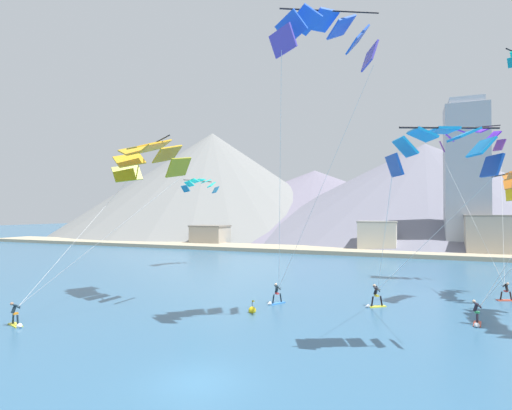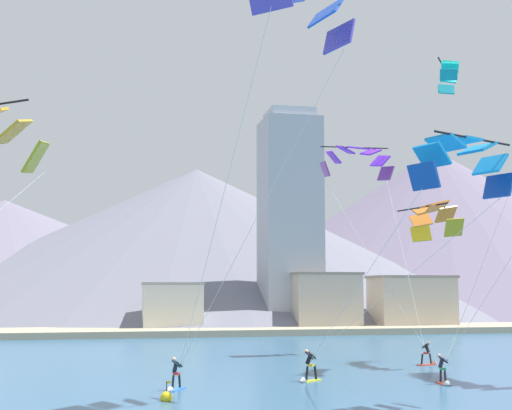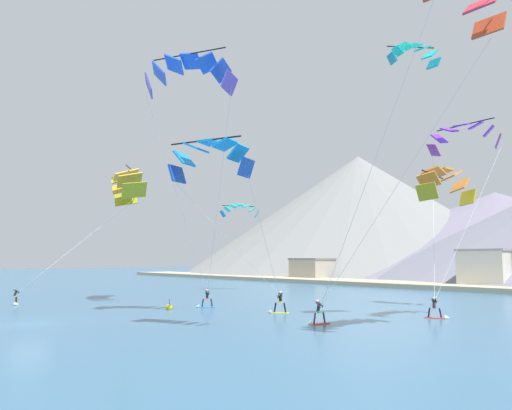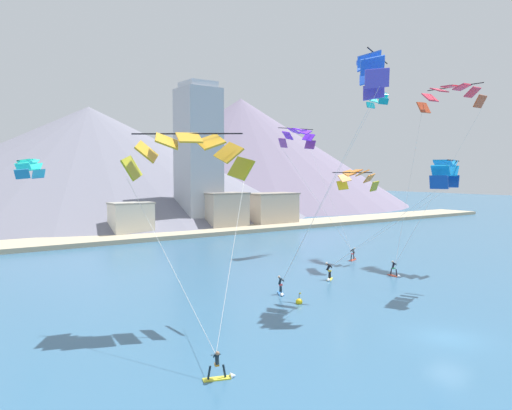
# 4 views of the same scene
# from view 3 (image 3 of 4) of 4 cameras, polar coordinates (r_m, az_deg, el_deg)

# --- Properties ---
(ground_plane) EXTENTS (400.00, 400.00, 0.00)m
(ground_plane) POSITION_cam_3_polar(r_m,az_deg,el_deg) (37.46, -24.40, -12.26)
(ground_plane) COLOR #336084
(kitesurfer_near_lead) EXTENTS (1.62, 1.38, 1.80)m
(kitesurfer_near_lead) POSITION_cam_3_polar(r_m,az_deg,el_deg) (40.78, 2.49, -11.44)
(kitesurfer_near_lead) COLOR yellow
(kitesurfer_near_lead) RESTS_ON ground
(kitesurfer_near_trail) EXTENTS (1.78, 0.93, 1.64)m
(kitesurfer_near_trail) POSITION_cam_3_polar(r_m,az_deg,el_deg) (52.81, -25.77, -9.77)
(kitesurfer_near_trail) COLOR yellow
(kitesurfer_near_trail) RESTS_ON ground
(kitesurfer_mid_center) EXTENTS (1.22, 1.71, 1.70)m
(kitesurfer_mid_center) POSITION_cam_3_polar(r_m,az_deg,el_deg) (45.50, -5.89, -10.98)
(kitesurfer_mid_center) COLOR #337FDB
(kitesurfer_mid_center) RESTS_ON ground
(kitesurfer_far_left) EXTENTS (1.77, 1.01, 1.64)m
(kitesurfer_far_left) POSITION_cam_3_polar(r_m,az_deg,el_deg) (39.40, 20.07, -11.44)
(kitesurfer_far_left) COLOR #E54C33
(kitesurfer_far_left) RESTS_ON ground
(kitesurfer_far_right) EXTENTS (0.66, 1.78, 1.68)m
(kitesurfer_far_right) POSITION_cam_3_polar(r_m,az_deg,el_deg) (34.16, 6.93, -12.61)
(kitesurfer_far_right) COLOR #E54C33
(kitesurfer_far_right) RESTS_ON ground
(parafoil_kite_near_lead) EXTENTS (7.03, 11.48, 10.35)m
(parafoil_kite_near_lead) POSITION_cam_3_polar(r_m,az_deg,el_deg) (31.75, -5.19, 5.59)
(parafoil_kite_near_lead) COLOR #1140A0
(parafoil_kite_near_trail) EXTENTS (8.80, 12.26, 12.21)m
(parafoil_kite_near_trail) POSITION_cam_3_polar(r_m,az_deg,el_deg) (53.50, -14.57, 2.35)
(parafoil_kite_near_trail) COLOR #A7A31C
(parafoil_kite_mid_center) EXTENTS (8.22, 8.44, 18.95)m
(parafoil_kite_mid_center) POSITION_cam_3_polar(r_m,az_deg,el_deg) (40.76, -7.55, 14.79)
(parafoil_kite_mid_center) COLOR #4D40B7
(parafoil_kite_far_left) EXTENTS (6.35, 9.76, 15.21)m
(parafoil_kite_far_left) POSITION_cam_3_polar(r_m,az_deg,el_deg) (48.64, 22.60, 7.38)
(parafoil_kite_far_left) COLOR purple
(parafoil_kite_distant_high_outer) EXTENTS (3.62, 5.38, 1.92)m
(parafoil_kite_distant_high_outer) POSITION_cam_3_polar(r_m,az_deg,el_deg) (69.35, -1.86, -0.46)
(parafoil_kite_distant_high_outer) COLOR teal
(parafoil_kite_distant_low_drift) EXTENTS (2.51, 6.31, 2.64)m
(parafoil_kite_distant_low_drift) POSITION_cam_3_polar(r_m,az_deg,el_deg) (39.58, 20.72, 2.47)
(parafoil_kite_distant_low_drift) COLOR #AC9B1B
(parafoil_kite_distant_mid_solo) EXTENTS (2.59, 3.97, 1.63)m
(parafoil_kite_distant_mid_solo) POSITION_cam_3_polar(r_m,az_deg,el_deg) (39.33, 17.57, 16.30)
(parafoil_kite_distant_mid_solo) COLOR teal
(race_marker_buoy) EXTENTS (0.56, 0.56, 1.02)m
(race_marker_buoy) POSITION_cam_3_polar(r_m,az_deg,el_deg) (44.36, -9.89, -11.47)
(race_marker_buoy) COLOR yellow
(race_marker_buoy) RESTS_ON ground
(shoreline_strip) EXTENTS (180.00, 10.00, 0.70)m
(shoreline_strip) POSITION_cam_3_polar(r_m,az_deg,el_deg) (76.72, 22.52, -8.66)
(shoreline_strip) COLOR tan
(shoreline_strip) RESTS_ON ground
(shore_building_harbour_front) EXTENTS (7.58, 6.11, 4.42)m
(shore_building_harbour_front) POSITION_cam_3_polar(r_m,az_deg,el_deg) (100.12, 6.43, -7.32)
(shore_building_harbour_front) COLOR #A89E8E
(shore_building_harbour_front) RESTS_ON ground
(shore_building_quay_east) EXTENTS (6.92, 4.29, 5.70)m
(shore_building_quay_east) POSITION_cam_3_polar(r_m,az_deg,el_deg) (78.18, 24.75, -6.67)
(shore_building_quay_east) COLOR silver
(shore_building_quay_east) RESTS_ON ground
(mountain_peak_east_shoulder) EXTENTS (115.26, 115.26, 22.21)m
(mountain_peak_east_shoulder) POSITION_cam_3_polar(r_m,az_deg,el_deg) (148.50, 25.77, -2.92)
(mountain_peak_east_shoulder) COLOR slate
(mountain_peak_east_shoulder) RESTS_ON ground
(mountain_peak_far_spur) EXTENTS (102.64, 102.64, 34.90)m
(mountain_peak_far_spur) POSITION_cam_3_polar(r_m,az_deg,el_deg) (151.10, 11.71, -1.04)
(mountain_peak_far_spur) COLOR gray
(mountain_peak_far_spur) RESTS_ON ground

